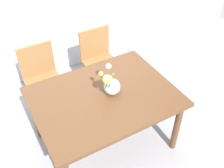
{
  "coord_description": "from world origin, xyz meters",
  "views": [
    {
      "loc": [
        -0.9,
        -1.74,
        2.55
      ],
      "look_at": [
        0.09,
        -0.01,
        0.84
      ],
      "focal_mm": 42.82,
      "sensor_mm": 36.0,
      "label": 1
    }
  ],
  "objects_px": {
    "dining_table": "(104,101)",
    "chair_right": "(99,57)",
    "flower_vase": "(111,85)",
    "chair_left": "(42,76)"
  },
  "relations": [
    {
      "from": "chair_left",
      "to": "chair_right",
      "type": "relative_size",
      "value": 1.0
    },
    {
      "from": "dining_table",
      "to": "chair_right",
      "type": "distance_m",
      "value": 0.97
    },
    {
      "from": "dining_table",
      "to": "flower_vase",
      "type": "distance_m",
      "value": 0.22
    },
    {
      "from": "chair_left",
      "to": "chair_right",
      "type": "bearing_deg",
      "value": -180.0
    },
    {
      "from": "chair_left",
      "to": "flower_vase",
      "type": "xyz_separation_m",
      "value": [
        0.46,
        -0.89,
        0.32
      ]
    },
    {
      "from": "dining_table",
      "to": "flower_vase",
      "type": "bearing_deg",
      "value": -6.23
    },
    {
      "from": "chair_right",
      "to": "flower_vase",
      "type": "height_order",
      "value": "flower_vase"
    },
    {
      "from": "chair_right",
      "to": "dining_table",
      "type": "bearing_deg",
      "value": 66.06
    },
    {
      "from": "chair_right",
      "to": "flower_vase",
      "type": "xyz_separation_m",
      "value": [
        -0.32,
        -0.89,
        0.32
      ]
    },
    {
      "from": "chair_right",
      "to": "flower_vase",
      "type": "bearing_deg",
      "value": 70.39
    }
  ]
}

